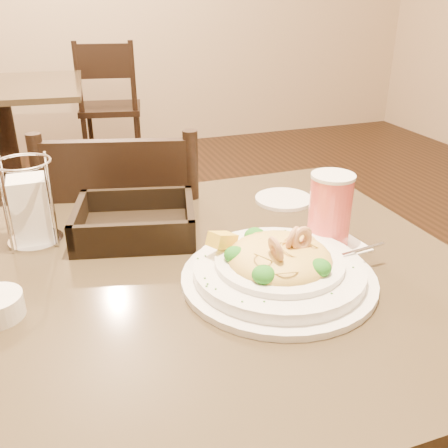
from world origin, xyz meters
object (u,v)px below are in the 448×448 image
object	(u,v)px
main_table	(227,368)
drink_glass	(330,211)
pasta_bowl	(279,266)
side_plate	(284,199)
dining_chair_near	(132,266)
bread_basket	(135,225)
napkin_caddy	(30,208)
background_table	(4,129)
dining_chair_far	(110,103)

from	to	relation	value
main_table	drink_glass	distance (m)	0.39
pasta_bowl	side_plate	bearing A→B (deg)	62.66
dining_chair_near	drink_glass	distance (m)	0.69
bread_basket	main_table	bearing A→B (deg)	-55.16
bread_basket	napkin_caddy	xyz separation A→B (m)	(-0.20, 0.04, 0.05)
background_table	dining_chair_near	world-z (taller)	dining_chair_near
drink_glass	bread_basket	bearing A→B (deg)	154.09
pasta_bowl	side_plate	xyz separation A→B (m)	(0.17, 0.33, -0.03)
bread_basket	side_plate	size ratio (longest dim) A/B	2.05
main_table	dining_chair_near	bearing A→B (deg)	101.39
background_table	pasta_bowl	world-z (taller)	pasta_bowl
side_plate	dining_chair_near	bearing A→B (deg)	142.07
pasta_bowl	side_plate	distance (m)	0.38
drink_glass	bread_basket	world-z (taller)	drink_glass
dining_chair_near	dining_chair_far	size ratio (longest dim) A/B	1.00
pasta_bowl	bread_basket	bearing A→B (deg)	126.71
dining_chair_far	drink_glass	bearing A→B (deg)	102.44
dining_chair_far	dining_chair_near	bearing A→B (deg)	94.75
dining_chair_near	dining_chair_far	bearing A→B (deg)	-81.05
bread_basket	side_plate	world-z (taller)	bread_basket
pasta_bowl	side_plate	world-z (taller)	pasta_bowl
drink_glass	napkin_caddy	world-z (taller)	napkin_caddy
main_table	drink_glass	size ratio (longest dim) A/B	6.03
napkin_caddy	bread_basket	bearing A→B (deg)	-11.03
drink_glass	bread_basket	distance (m)	0.40
bread_basket	napkin_caddy	bearing A→B (deg)	168.97
dining_chair_far	pasta_bowl	world-z (taller)	dining_chair_far
dining_chair_far	napkin_caddy	bearing A→B (deg)	90.59
side_plate	drink_glass	bearing A→B (deg)	-94.12
bread_basket	side_plate	distance (m)	0.38
side_plate	dining_chair_far	bearing A→B (deg)	91.81
dining_chair_near	drink_glass	world-z (taller)	dining_chair_near
napkin_caddy	main_table	bearing A→B (deg)	-34.83
dining_chair_far	bread_basket	bearing A→B (deg)	94.92
pasta_bowl	drink_glass	xyz separation A→B (m)	(0.16, 0.10, 0.04)
napkin_caddy	side_plate	bearing A→B (deg)	2.35
background_table	napkin_caddy	distance (m)	2.06
main_table	side_plate	world-z (taller)	side_plate
bread_basket	drink_glass	bearing A→B (deg)	-25.91
background_table	dining_chair_near	xyz separation A→B (m)	(0.41, -1.74, -0.02)
background_table	napkin_caddy	world-z (taller)	napkin_caddy
drink_glass	dining_chair_near	bearing A→B (deg)	123.01
background_table	bread_basket	size ratio (longest dim) A/B	3.44
main_table	background_table	size ratio (longest dim) A/B	0.92
pasta_bowl	bread_basket	xyz separation A→B (m)	(-0.20, 0.27, -0.01)
main_table	pasta_bowl	distance (m)	0.29
bread_basket	dining_chair_near	bearing A→B (deg)	84.97
background_table	napkin_caddy	bearing A→B (deg)	-84.88
pasta_bowl	dining_chair_far	bearing A→B (deg)	88.26
dining_chair_near	bread_basket	distance (m)	0.44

